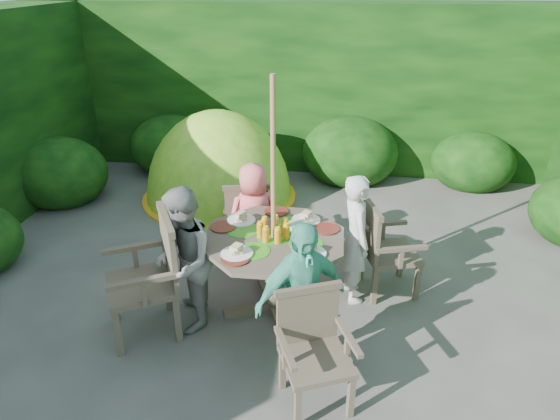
# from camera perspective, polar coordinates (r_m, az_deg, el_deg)

# --- Properties ---
(ground) EXTENTS (60.00, 60.00, 0.00)m
(ground) POSITION_cam_1_polar(r_m,az_deg,el_deg) (4.90, -0.12, -10.74)
(ground) COLOR #484540
(ground) RESTS_ON ground
(hedge_enclosure) EXTENTS (9.00, 9.00, 2.50)m
(hedge_enclosure) POSITION_cam_1_polar(r_m,az_deg,el_deg) (5.52, 1.88, 8.21)
(hedge_enclosure) COLOR black
(hedge_enclosure) RESTS_ON ground
(patio_table) EXTENTS (1.77, 1.77, 0.93)m
(patio_table) POSITION_cam_1_polar(r_m,az_deg,el_deg) (4.49, -0.67, -4.42)
(patio_table) COLOR #42372B
(patio_table) RESTS_ON ground
(parasol_pole) EXTENTS (0.06, 0.06, 2.20)m
(parasol_pole) POSITION_cam_1_polar(r_m,az_deg,el_deg) (4.29, -0.76, 0.70)
(parasol_pole) COLOR olive
(parasol_pole) RESTS_ON ground
(garden_chair_right) EXTENTS (0.63, 0.67, 0.92)m
(garden_chair_right) POSITION_cam_1_polar(r_m,az_deg,el_deg) (4.94, 11.70, -4.19)
(garden_chair_right) COLOR #42372B
(garden_chair_right) RESTS_ON ground
(garden_chair_left) EXTENTS (0.79, 0.82, 1.05)m
(garden_chair_left) POSITION_cam_1_polar(r_m,az_deg,el_deg) (4.44, -14.54, -7.19)
(garden_chair_left) COLOR #42372B
(garden_chair_left) RESTS_ON ground
(garden_chair_back) EXTENTS (0.60, 0.55, 0.85)m
(garden_chair_back) POSITION_cam_1_polar(r_m,az_deg,el_deg) (5.54, -3.81, -0.70)
(garden_chair_back) COLOR #42372B
(garden_chair_back) RESTS_ON ground
(garden_chair_front) EXTENTS (0.65, 0.62, 0.85)m
(garden_chair_front) POSITION_cam_1_polar(r_m,az_deg,el_deg) (3.75, 3.82, -15.34)
(garden_chair_front) COLOR #42372B
(garden_chair_front) RESTS_ON ground
(child_right) EXTENTS (0.41, 0.53, 1.28)m
(child_right) POSITION_cam_1_polar(r_m,az_deg,el_deg) (4.74, 8.67, -3.25)
(child_right) COLOR silver
(child_right) RESTS_ON ground
(child_left) EXTENTS (0.66, 0.76, 1.32)m
(child_left) POSITION_cam_1_polar(r_m,az_deg,el_deg) (4.38, -10.93, -5.71)
(child_left) COLOR gray
(child_left) RESTS_ON ground
(child_back) EXTENTS (0.68, 0.59, 1.17)m
(child_back) POSITION_cam_1_polar(r_m,az_deg,el_deg) (5.21, -2.99, -0.81)
(child_back) COLOR #FF696C
(child_back) RESTS_ON ground
(child_front) EXTENTS (0.81, 0.71, 1.31)m
(child_front) POSITION_cam_1_polar(r_m,az_deg,el_deg) (3.85, 2.40, -10.24)
(child_front) COLOR #50BC9B
(child_front) RESTS_ON ground
(dome_tent) EXTENTS (2.16, 2.16, 2.46)m
(dome_tent) POSITION_cam_1_polar(r_m,az_deg,el_deg) (7.15, -6.91, 1.54)
(dome_tent) COLOR #73BD24
(dome_tent) RESTS_ON ground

